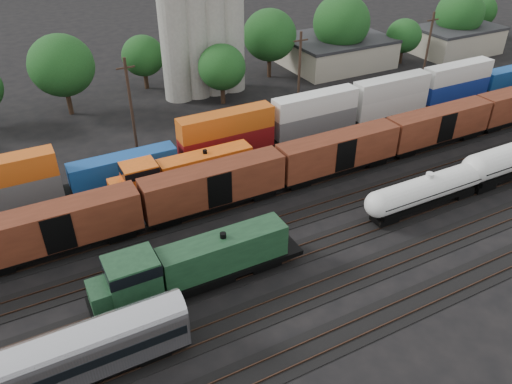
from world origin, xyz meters
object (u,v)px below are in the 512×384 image
green_locomotive (188,266)px  passenger_coach (24,373)px  orange_locomotive (180,172)px  tank_car_a (427,189)px  grain_silo (201,22)px

green_locomotive → passenger_coach: bearing=-159.1°
green_locomotive → orange_locomotive: green_locomotive is taller
green_locomotive → tank_car_a: 26.17m
green_locomotive → grain_silo: size_ratio=0.64×
orange_locomotive → grain_silo: 30.69m
green_locomotive → grain_silo: grain_silo is taller
tank_car_a → orange_locomotive: size_ratio=0.88×
tank_car_a → orange_locomotive: 26.01m
green_locomotive → passenger_coach: size_ratio=0.86×
green_locomotive → tank_car_a: bearing=0.0°
passenger_coach → green_locomotive: bearing=20.9°
green_locomotive → orange_locomotive: bearing=71.9°
tank_car_a → grain_silo: (-7.50, 41.00, 8.82)m
green_locomotive → orange_locomotive: 15.79m
orange_locomotive → grain_silo: grain_silo is taller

